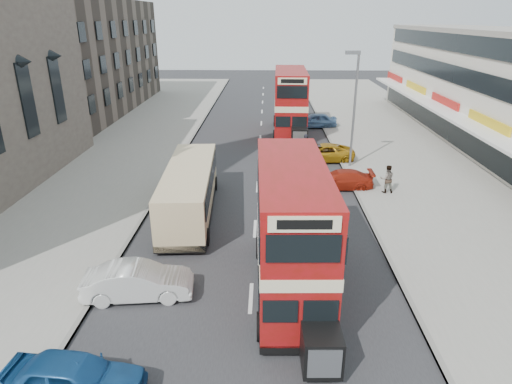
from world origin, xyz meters
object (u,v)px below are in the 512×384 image
(car_right_b, at_px, (323,153))
(car_right_c, at_px, (315,120))
(bus_main, at_px, (292,231))
(car_left_near, at_px, (74,378))
(bus_second, at_px, (290,102))
(coach, at_px, (190,189))
(street_lamp, at_px, (354,102))
(car_right_a, at_px, (340,179))
(cyclist, at_px, (306,152))
(pedestrian_near, at_px, (387,179))
(car_left_front, at_px, (138,281))

(car_right_b, xyz_separation_m, car_right_c, (0.45, 10.71, 0.08))
(bus_main, distance_m, car_left_near, 8.66)
(bus_second, bearing_deg, coach, 72.06)
(street_lamp, distance_m, bus_main, 16.30)
(car_left_near, distance_m, car_right_a, 19.58)
(cyclist, bearing_deg, coach, -127.07)
(pedestrian_near, bearing_deg, car_right_c, -81.83)
(car_left_near, relative_size, car_left_front, 0.97)
(car_right_a, bearing_deg, car_left_near, -30.50)
(coach, bearing_deg, car_left_near, -98.85)
(street_lamp, distance_m, bus_second, 10.80)
(street_lamp, distance_m, car_right_a, 6.01)
(car_right_a, distance_m, pedestrian_near, 2.86)
(bus_main, relative_size, bus_second, 0.89)
(coach, bearing_deg, pedestrian_near, 11.96)
(car_left_near, bearing_deg, bus_second, -8.89)
(bus_main, relative_size, coach, 0.95)
(car_right_b, bearing_deg, cyclist, -84.62)
(car_left_near, relative_size, car_right_a, 0.99)
(coach, relative_size, car_right_c, 2.27)
(car_left_near, bearing_deg, car_right_c, -12.14)
(car_left_front, height_order, pedestrian_near, pedestrian_near)
(car_left_near, height_order, car_right_b, car_left_near)
(car_right_c, bearing_deg, car_left_front, -22.48)
(bus_main, distance_m, car_right_b, 17.38)
(car_right_c, xyz_separation_m, cyclist, (-1.79, -10.90, 0.03))
(car_left_front, distance_m, pedestrian_near, 16.42)
(bus_second, distance_m, pedestrian_near, 16.03)
(car_right_b, bearing_deg, bus_second, -168.47)
(coach, height_order, pedestrian_near, coach)
(car_left_front, xyz_separation_m, cyclist, (7.87, 17.38, 0.06))
(street_lamp, bearing_deg, cyclist, 155.45)
(car_left_front, xyz_separation_m, pedestrian_near, (12.29, 10.89, 0.34))
(car_right_b, height_order, pedestrian_near, pedestrian_near)
(coach, bearing_deg, bus_main, -57.38)
(bus_second, relative_size, pedestrian_near, 5.77)
(street_lamp, relative_size, coach, 0.85)
(car_right_b, relative_size, car_right_c, 1.10)
(pedestrian_near, bearing_deg, coach, 14.78)
(bus_main, relative_size, pedestrian_near, 5.16)
(car_right_c, bearing_deg, street_lamp, 2.10)
(bus_second, relative_size, car_right_c, 2.42)
(bus_main, bearing_deg, car_right_b, -102.63)
(bus_second, relative_size, car_left_near, 2.51)
(bus_second, distance_m, car_right_c, 4.15)
(car_right_b, xyz_separation_m, pedestrian_near, (3.09, -6.69, 0.39))
(street_lamp, height_order, coach, street_lamp)
(car_left_near, bearing_deg, car_right_b, -18.47)
(car_left_near, relative_size, cyclist, 1.92)
(bus_main, relative_size, cyclist, 4.32)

